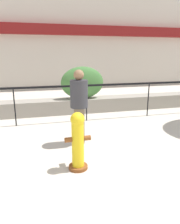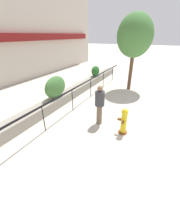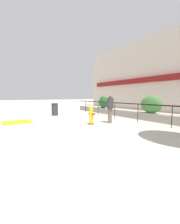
{
  "view_description": "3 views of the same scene",
  "coord_description": "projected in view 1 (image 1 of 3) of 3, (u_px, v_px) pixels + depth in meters",
  "views": [
    {
      "loc": [
        -1.59,
        -1.58,
        2.06
      ],
      "look_at": [
        -0.43,
        2.83,
        0.84
      ],
      "focal_mm": 35.0,
      "sensor_mm": 36.0,
      "label": 1
    },
    {
      "loc": [
        -5.95,
        1.0,
        3.54
      ],
      "look_at": [
        -1.31,
        3.26,
        0.86
      ],
      "focal_mm": 24.0,
      "sensor_mm": 36.0,
      "label": 2
    },
    {
      "loc": [
        6.25,
        -2.57,
        1.61
      ],
      "look_at": [
        -1.21,
        2.13,
        0.67
      ],
      "focal_mm": 24.0,
      "sensor_mm": 36.0,
      "label": 3
    }
  ],
  "objects": [
    {
      "name": "building_facade",
      "position": [
        57.0,
        19.0,
        12.57
      ],
      "size": [
        30.0,
        1.36,
        8.0
      ],
      "color": "beige",
      "rests_on": "ground"
    },
    {
      "name": "planter_wall_low",
      "position": [
        79.0,
        105.0,
        7.94
      ],
      "size": [
        18.0,
        0.7,
        0.5
      ],
      "primitive_type": "cube",
      "color": "gray",
      "rests_on": "ground"
    },
    {
      "name": "fence_railing_segment",
      "position": [
        86.0,
        89.0,
        6.72
      ],
      "size": [
        15.0,
        0.05,
        1.15
      ],
      "color": "black",
      "rests_on": "ground"
    },
    {
      "name": "pedestrian",
      "position": [
        79.0,
        103.0,
        4.95
      ],
      "size": [
        0.52,
        0.52,
        1.73
      ],
      "color": "brown",
      "rests_on": "ground"
    },
    {
      "name": "hedge_bush_1",
      "position": [
        82.0,
        83.0,
        7.76
      ],
      "size": [
        1.54,
        0.61,
        1.13
      ],
      "primitive_type": "ellipsoid",
      "color": "#427538",
      "rests_on": "planter_wall_low"
    },
    {
      "name": "fire_hydrant",
      "position": [
        78.0,
        141.0,
        3.92
      ],
      "size": [
        0.47,
        0.43,
        1.08
      ],
      "color": "brown",
      "rests_on": "ground"
    }
  ]
}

